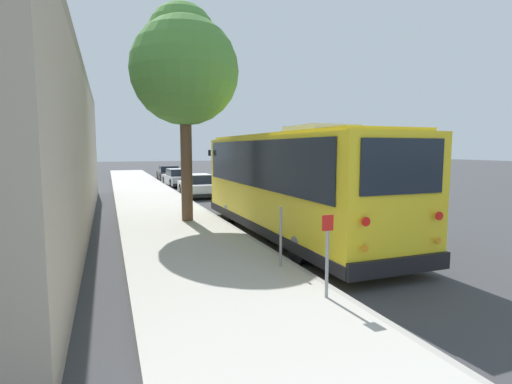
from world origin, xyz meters
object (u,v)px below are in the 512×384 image
object	(u,v)px
street_tree	(184,64)
sign_post_far	(281,237)
parked_sedan_black	(169,174)
parked_sedan_white	(198,186)
sign_post_near	(327,255)
parked_sedan_silver	(178,178)
shuttle_bus	(291,179)

from	to	relation	value
street_tree	sign_post_far	size ratio (longest dim) A/B	5.80
parked_sedan_black	sign_post_far	world-z (taller)	sign_post_far
parked_sedan_white	sign_post_far	xyz separation A→B (m)	(-15.05, 1.35, 0.22)
sign_post_near	sign_post_far	xyz separation A→B (m)	(2.03, 0.00, -0.09)
sign_post_far	street_tree	bearing A→B (deg)	7.54
sign_post_far	parked_sedan_silver	bearing A→B (deg)	-3.38
parked_sedan_black	sign_post_far	distance (m)	27.64
parked_sedan_black	parked_sedan_silver	bearing A→B (deg)	-179.50
parked_sedan_black	street_tree	world-z (taller)	street_tree
parked_sedan_white	sign_post_far	bearing A→B (deg)	173.88
parked_sedan_white	parked_sedan_black	size ratio (longest dim) A/B	0.93
shuttle_bus	parked_sedan_black	distance (m)	24.27
shuttle_bus	parked_sedan_silver	bearing A→B (deg)	1.03
sign_post_far	parked_sedan_black	bearing A→B (deg)	-2.96
parked_sedan_white	street_tree	world-z (taller)	street_tree
parked_sedan_black	street_tree	xyz separation A→B (m)	(-20.94, 2.31, 5.22)
shuttle_bus	street_tree	world-z (taller)	street_tree
parked_sedan_white	parked_sedan_silver	size ratio (longest dim) A/B	0.94
shuttle_bus	street_tree	distance (m)	5.84
shuttle_bus	parked_sedan_silver	world-z (taller)	shuttle_bus
parked_sedan_black	sign_post_near	world-z (taller)	sign_post_near
parked_sedan_silver	street_tree	distance (m)	16.38
parked_sedan_black	sign_post_far	size ratio (longest dim) A/B	3.28
street_tree	sign_post_near	distance (m)	10.02
parked_sedan_white	parked_sedan_black	bearing A→B (deg)	-1.38
parked_sedan_white	parked_sedan_black	xyz separation A→B (m)	(12.55, -0.08, -0.01)
street_tree	parked_sedan_silver	bearing A→B (deg)	-8.09
shuttle_bus	parked_sedan_silver	xyz separation A→B (m)	(18.67, 0.53, -1.23)
shuttle_bus	parked_sedan_white	distance (m)	11.76
parked_sedan_silver	parked_sedan_white	bearing A→B (deg)	177.48
street_tree	sign_post_near	bearing A→B (deg)	-174.21
parked_sedan_black	street_tree	size ratio (longest dim) A/B	0.57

